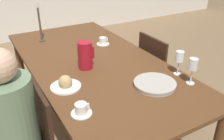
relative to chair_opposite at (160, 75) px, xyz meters
name	(u,v)px	position (x,y,z in m)	size (l,w,h in m)	color
ground_plane	(96,132)	(-0.69, 0.07, -0.48)	(20.00, 20.00, 0.00)	#7F6647
dining_table	(94,70)	(-0.69, 0.07, 0.20)	(1.01, 2.07, 0.77)	brown
chair_opposite	(160,75)	(0.00, 0.00, 0.00)	(0.42, 0.42, 0.89)	#331E14
person_seated	(6,127)	(-1.47, -0.36, 0.22)	(0.39, 0.41, 1.18)	#33333D
red_pitcher	(85,55)	(-0.81, -0.02, 0.40)	(0.14, 0.11, 0.22)	#A31423
wine_glass_water	(193,65)	(-0.27, -0.61, 0.43)	(0.06, 0.06, 0.19)	white
wine_glass_juice	(179,58)	(-0.25, -0.46, 0.42)	(0.06, 0.06, 0.18)	white
teacup_near_person	(81,110)	(-1.08, -0.55, 0.32)	(0.12, 0.12, 0.07)	white
teacup_across	(103,41)	(-0.45, 0.36, 0.32)	(0.12, 0.12, 0.07)	white
serving_tray	(155,84)	(-0.51, -0.52, 0.30)	(0.29, 0.29, 0.03)	#B7B2A8
bread_plate	(65,84)	(-1.05, -0.23, 0.32)	(0.21, 0.21, 0.09)	white
candlestick_tall	(40,26)	(-0.93, 0.74, 0.44)	(0.06, 0.06, 0.39)	#4C4238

